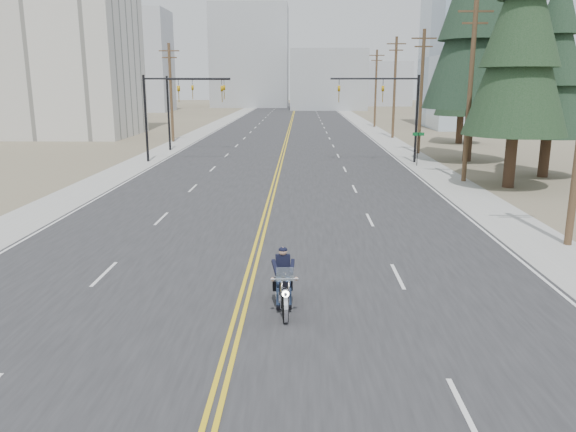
% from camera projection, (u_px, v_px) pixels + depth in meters
% --- Properties ---
extents(ground_plane, '(400.00, 400.00, 0.00)m').
position_uv_depth(ground_plane, '(237.00, 325.00, 15.17)').
color(ground_plane, '#776D56').
rests_on(ground_plane, ground).
extents(road, '(20.00, 200.00, 0.01)m').
position_uv_depth(road, '(290.00, 127.00, 83.24)').
color(road, '#303033').
rests_on(road, ground).
extents(sidewalk_left, '(3.00, 200.00, 0.01)m').
position_uv_depth(sidewalk_left, '(213.00, 127.00, 83.51)').
color(sidewalk_left, '#A5A5A0').
rests_on(sidewalk_left, ground).
extents(sidewalk_right, '(3.00, 200.00, 0.01)m').
position_uv_depth(sidewalk_right, '(368.00, 127.00, 82.97)').
color(sidewalk_right, '#A5A5A0').
rests_on(sidewalk_right, ground).
extents(traffic_mast_left, '(7.10, 0.26, 7.00)m').
position_uv_depth(traffic_mast_left, '(170.00, 101.00, 45.35)').
color(traffic_mast_left, black).
rests_on(traffic_mast_left, ground).
extents(traffic_mast_right, '(7.10, 0.26, 7.00)m').
position_uv_depth(traffic_mast_right, '(392.00, 101.00, 44.93)').
color(traffic_mast_right, black).
rests_on(traffic_mast_right, ground).
extents(traffic_mast_far, '(6.10, 0.26, 7.00)m').
position_uv_depth(traffic_mast_far, '(185.00, 99.00, 53.15)').
color(traffic_mast_far, black).
rests_on(traffic_mast_far, ground).
extents(street_sign, '(0.90, 0.06, 2.62)m').
position_uv_depth(street_sign, '(418.00, 143.00, 43.67)').
color(street_sign, black).
rests_on(street_sign, ground).
extents(utility_pole_b, '(2.20, 0.30, 11.50)m').
position_uv_depth(utility_pole_b, '(470.00, 89.00, 35.86)').
color(utility_pole_b, brown).
rests_on(utility_pole_b, ground).
extents(utility_pole_c, '(2.20, 0.30, 11.00)m').
position_uv_depth(utility_pole_c, '(421.00, 90.00, 50.50)').
color(utility_pole_c, brown).
rests_on(utility_pole_c, ground).
extents(utility_pole_d, '(2.20, 0.30, 11.50)m').
position_uv_depth(utility_pole_d, '(395.00, 86.00, 65.03)').
color(utility_pole_d, brown).
rests_on(utility_pole_d, ground).
extents(utility_pole_e, '(2.20, 0.30, 11.00)m').
position_uv_depth(utility_pole_e, '(376.00, 87.00, 81.62)').
color(utility_pole_e, brown).
rests_on(utility_pole_e, ground).
extents(utility_pole_left, '(2.20, 0.30, 10.50)m').
position_uv_depth(utility_pole_left, '(171.00, 91.00, 60.87)').
color(utility_pole_left, brown).
rests_on(utility_pole_left, ground).
extents(apartment_block, '(18.00, 14.00, 30.00)m').
position_uv_depth(apartment_block, '(49.00, 7.00, 65.83)').
color(apartment_block, silver).
rests_on(apartment_block, ground).
extents(glass_building, '(24.00, 16.00, 20.00)m').
position_uv_depth(glass_building, '(514.00, 57.00, 80.17)').
color(glass_building, '#9EB5CC').
rests_on(glass_building, ground).
extents(haze_bldg_a, '(14.00, 12.00, 22.00)m').
position_uv_depth(haze_bldg_a, '(138.00, 61.00, 125.27)').
color(haze_bldg_a, '#B7BCC6').
rests_on(haze_bldg_a, ground).
extents(haze_bldg_b, '(18.00, 14.00, 14.00)m').
position_uv_depth(haze_bldg_b, '(328.00, 80.00, 134.92)').
color(haze_bldg_b, '#ADB2B7').
rests_on(haze_bldg_b, ground).
extents(haze_bldg_c, '(16.00, 12.00, 18.00)m').
position_uv_depth(haze_bldg_c, '(482.00, 70.00, 119.12)').
color(haze_bldg_c, '#B7BCC6').
rests_on(haze_bldg_c, ground).
extents(haze_bldg_d, '(20.00, 15.00, 26.00)m').
position_uv_depth(haze_bldg_d, '(250.00, 57.00, 148.58)').
color(haze_bldg_d, '#ADB2B7').
rests_on(haze_bldg_d, ground).
extents(haze_bldg_e, '(14.00, 14.00, 12.00)m').
position_uv_depth(haze_bldg_e, '(384.00, 84.00, 159.06)').
color(haze_bldg_e, '#B7BCC6').
rests_on(haze_bldg_e, ground).
extents(haze_bldg_f, '(12.00, 12.00, 16.00)m').
position_uv_depth(haze_bldg_f, '(96.00, 76.00, 140.90)').
color(haze_bldg_f, '#ADB2B7').
rests_on(haze_bldg_f, ground).
extents(motorcyclist, '(1.18, 2.38, 1.80)m').
position_uv_depth(motorcyclist, '(284.00, 280.00, 15.99)').
color(motorcyclist, black).
rests_on(motorcyclist, ground).
extents(conifer_near, '(6.18, 6.18, 16.35)m').
position_uv_depth(conifer_near, '(522.00, 30.00, 32.98)').
color(conifer_near, '#382619').
rests_on(conifer_near, ground).
extents(conifer_mid, '(5.23, 5.23, 13.95)m').
position_uv_depth(conifer_mid, '(555.00, 58.00, 37.19)').
color(conifer_mid, '#382619').
rests_on(conifer_mid, ground).
extents(conifer_tall, '(7.82, 7.82, 21.73)m').
position_uv_depth(conifer_tall, '(478.00, 3.00, 43.93)').
color(conifer_tall, '#382619').
rests_on(conifer_tall, ground).
extents(conifer_far, '(5.59, 5.59, 14.98)m').
position_uv_depth(conifer_far, '(464.00, 61.00, 58.51)').
color(conifer_far, '#382619').
rests_on(conifer_far, ground).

